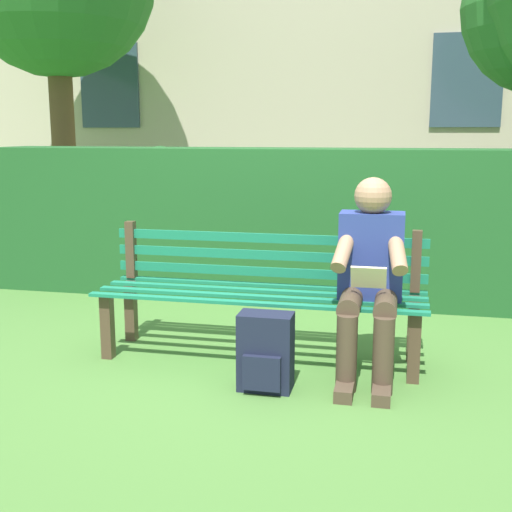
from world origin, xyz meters
name	(u,v)px	position (x,y,z in m)	size (l,w,h in m)	color
ground	(259,359)	(0.00, 0.00, 0.00)	(60.00, 60.00, 0.00)	#477533
park_bench	(262,289)	(0.00, -0.08, 0.44)	(2.07, 0.53, 0.83)	#4C3828
person_seated	(370,273)	(-0.68, 0.10, 0.62)	(0.44, 0.73, 1.17)	navy
hedge_backdrop	(326,221)	(-0.23, -1.66, 0.68)	(5.99, 0.75, 1.41)	#1E5123
backpack	(266,353)	(-0.14, 0.47, 0.22)	(0.30, 0.25, 0.44)	#191E33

